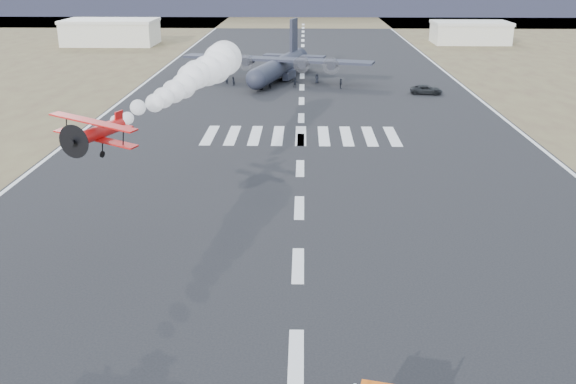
{
  "coord_description": "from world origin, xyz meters",
  "views": [
    {
      "loc": [
        0.3,
        -31.64,
        21.73
      ],
      "look_at": [
        -0.89,
        17.23,
        4.0
      ],
      "focal_mm": 40.0,
      "sensor_mm": 36.0,
      "label": 1
    }
  ],
  "objects_px": {
    "aerobatic_biplane": "(97,132)",
    "crew_a": "(252,79)",
    "hangar_right": "(470,32)",
    "crew_h": "(233,81)",
    "crew_b": "(270,84)",
    "crew_g": "(227,80)",
    "transport_aircraft": "(279,65)",
    "crew_f": "(295,82)",
    "support_vehicle": "(426,90)",
    "crew_c": "(255,79)",
    "hangar_left": "(111,32)",
    "crew_d": "(341,84)",
    "crew_e": "(317,78)"
  },
  "relations": [
    {
      "from": "crew_a",
      "to": "crew_g",
      "type": "relative_size",
      "value": 1.03
    },
    {
      "from": "crew_d",
      "to": "crew_a",
      "type": "bearing_deg",
      "value": 63.75
    },
    {
      "from": "hangar_left",
      "to": "crew_h",
      "type": "height_order",
      "value": "hangar_left"
    },
    {
      "from": "hangar_right",
      "to": "crew_d",
      "type": "height_order",
      "value": "hangar_right"
    },
    {
      "from": "crew_b",
      "to": "crew_g",
      "type": "relative_size",
      "value": 1.0
    },
    {
      "from": "crew_d",
      "to": "crew_e",
      "type": "xyz_separation_m",
      "value": [
        -4.19,
        5.18,
        -0.0
      ]
    },
    {
      "from": "transport_aircraft",
      "to": "support_vehicle",
      "type": "xyz_separation_m",
      "value": [
        25.77,
        -13.57,
        -1.99
      ]
    },
    {
      "from": "hangar_left",
      "to": "crew_c",
      "type": "height_order",
      "value": "hangar_left"
    },
    {
      "from": "transport_aircraft",
      "to": "crew_b",
      "type": "height_order",
      "value": "transport_aircraft"
    },
    {
      "from": "crew_b",
      "to": "crew_e",
      "type": "height_order",
      "value": "crew_e"
    },
    {
      "from": "hangar_right",
      "to": "crew_h",
      "type": "xyz_separation_m",
      "value": [
        -58.64,
        -64.57,
        -2.22
      ]
    },
    {
      "from": "transport_aircraft",
      "to": "support_vehicle",
      "type": "distance_m",
      "value": 29.19
    },
    {
      "from": "crew_b",
      "to": "crew_g",
      "type": "xyz_separation_m",
      "value": [
        -8.35,
        4.67,
        -0.0
      ]
    },
    {
      "from": "hangar_left",
      "to": "crew_c",
      "type": "xyz_separation_m",
      "value": [
        43.21,
        -57.21,
        -2.52
      ]
    },
    {
      "from": "crew_d",
      "to": "support_vehicle",
      "type": "bearing_deg",
      "value": -118.96
    },
    {
      "from": "crew_f",
      "to": "hangar_left",
      "type": "bearing_deg",
      "value": -22.88
    },
    {
      "from": "transport_aircraft",
      "to": "support_vehicle",
      "type": "height_order",
      "value": "transport_aircraft"
    },
    {
      "from": "aerobatic_biplane",
      "to": "crew_a",
      "type": "bearing_deg",
      "value": 94.7
    },
    {
      "from": "support_vehicle",
      "to": "crew_g",
      "type": "relative_size",
      "value": 3.4
    },
    {
      "from": "crew_c",
      "to": "crew_g",
      "type": "distance_m",
      "value": 5.24
    },
    {
      "from": "aerobatic_biplane",
      "to": "support_vehicle",
      "type": "bearing_deg",
      "value": 69.94
    },
    {
      "from": "support_vehicle",
      "to": "crew_f",
      "type": "distance_m",
      "value": 23.37
    },
    {
      "from": "support_vehicle",
      "to": "crew_a",
      "type": "bearing_deg",
      "value": 81.84
    },
    {
      "from": "aerobatic_biplane",
      "to": "crew_a",
      "type": "height_order",
      "value": "aerobatic_biplane"
    },
    {
      "from": "hangar_left",
      "to": "crew_c",
      "type": "relative_size",
      "value": 13.77
    },
    {
      "from": "aerobatic_biplane",
      "to": "crew_a",
      "type": "xyz_separation_m",
      "value": [
        5.38,
        74.55,
        -9.18
      ]
    },
    {
      "from": "transport_aircraft",
      "to": "crew_f",
      "type": "distance_m",
      "value": 8.63
    },
    {
      "from": "hangar_left",
      "to": "crew_d",
      "type": "bearing_deg",
      "value": -46.41
    },
    {
      "from": "crew_a",
      "to": "aerobatic_biplane",
      "type": "bearing_deg",
      "value": -3.77
    },
    {
      "from": "aerobatic_biplane",
      "to": "crew_d",
      "type": "bearing_deg",
      "value": 81.7
    },
    {
      "from": "support_vehicle",
      "to": "crew_c",
      "type": "xyz_separation_m",
      "value": [
        -30.18,
        9.51,
        0.14
      ]
    },
    {
      "from": "crew_h",
      "to": "hangar_right",
      "type": "bearing_deg",
      "value": 174.65
    },
    {
      "from": "transport_aircraft",
      "to": "crew_h",
      "type": "distance_m",
      "value": 10.64
    },
    {
      "from": "aerobatic_biplane",
      "to": "support_vehicle",
      "type": "height_order",
      "value": "aerobatic_biplane"
    },
    {
      "from": "transport_aircraft",
      "to": "crew_d",
      "type": "relative_size",
      "value": 20.73
    },
    {
      "from": "crew_e",
      "to": "support_vehicle",
      "type": "bearing_deg",
      "value": -7.32
    },
    {
      "from": "hangar_left",
      "to": "aerobatic_biplane",
      "type": "distance_m",
      "value": 137.3
    },
    {
      "from": "hangar_right",
      "to": "crew_h",
      "type": "distance_m",
      "value": 87.25
    },
    {
      "from": "aerobatic_biplane",
      "to": "crew_h",
      "type": "height_order",
      "value": "aerobatic_biplane"
    },
    {
      "from": "hangar_right",
      "to": "crew_a",
      "type": "height_order",
      "value": "hangar_right"
    },
    {
      "from": "transport_aircraft",
      "to": "crew_b",
      "type": "xyz_separation_m",
      "value": [
        -1.24,
        -9.56,
        -1.94
      ]
    },
    {
      "from": "transport_aircraft",
      "to": "crew_c",
      "type": "relative_size",
      "value": 20.48
    },
    {
      "from": "hangar_left",
      "to": "hangar_right",
      "type": "distance_m",
      "value": 98.13
    },
    {
      "from": "crew_b",
      "to": "crew_f",
      "type": "relative_size",
      "value": 0.91
    },
    {
      "from": "hangar_left",
      "to": "crew_f",
      "type": "relative_size",
      "value": 13.98
    },
    {
      "from": "crew_d",
      "to": "crew_h",
      "type": "bearing_deg",
      "value": 72.53
    },
    {
      "from": "hangar_left",
      "to": "support_vehicle",
      "type": "distance_m",
      "value": 99.21
    },
    {
      "from": "crew_f",
      "to": "crew_b",
      "type": "bearing_deg",
      "value": 49.04
    },
    {
      "from": "transport_aircraft",
      "to": "crew_a",
      "type": "distance_m",
      "value": 6.73
    },
    {
      "from": "transport_aircraft",
      "to": "crew_f",
      "type": "relative_size",
      "value": 20.79
    }
  ]
}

